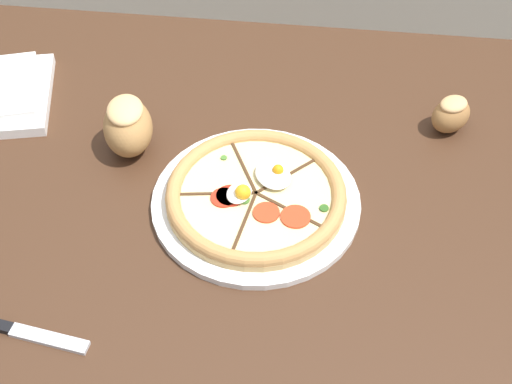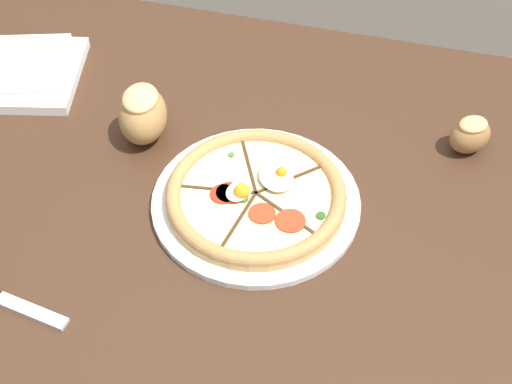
# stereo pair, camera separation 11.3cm
# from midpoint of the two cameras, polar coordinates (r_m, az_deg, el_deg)

# --- Properties ---
(dining_table) EXTENTS (1.34, 0.94, 0.73)m
(dining_table) POSITION_cam_midpoint_polar(r_m,az_deg,el_deg) (1.25, -4.64, -2.50)
(dining_table) COLOR #422819
(dining_table) RESTS_ON ground_plane
(pizza) EXTENTS (0.34, 0.34, 0.05)m
(pizza) POSITION_cam_midpoint_polar(r_m,az_deg,el_deg) (1.14, -2.83, -0.53)
(pizza) COLOR white
(pizza) RESTS_ON dining_table
(bread_piece_mid) EXTENTS (0.09, 0.09, 0.07)m
(bread_piece_mid) POSITION_cam_midpoint_polar(r_m,az_deg,el_deg) (1.28, 12.95, 5.99)
(bread_piece_mid) COLOR #A3703D
(bread_piece_mid) RESTS_ON dining_table
(bread_piece_far) EXTENTS (0.10, 0.13, 0.10)m
(bread_piece_far) POSITION_cam_midpoint_polar(r_m,az_deg,el_deg) (1.24, -12.83, 5.10)
(bread_piece_far) COLOR #B27F47
(bread_piece_far) RESTS_ON dining_table
(knife_main) EXTENTS (0.20, 0.05, 0.01)m
(knife_main) POSITION_cam_midpoint_polar(r_m,az_deg,el_deg) (1.08, -21.29, -10.53)
(knife_main) COLOR silver
(knife_main) RESTS_ON dining_table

